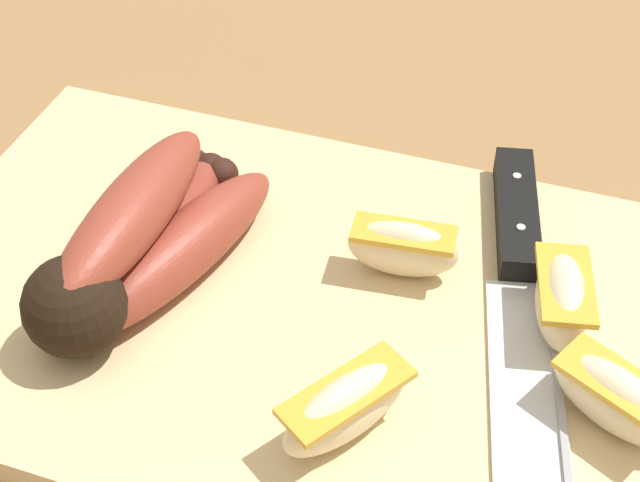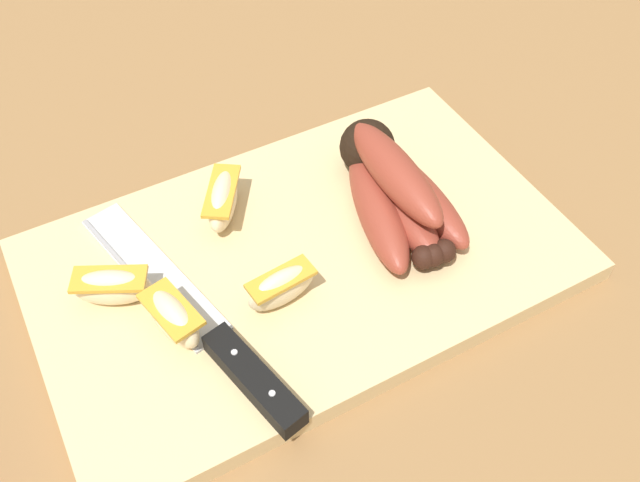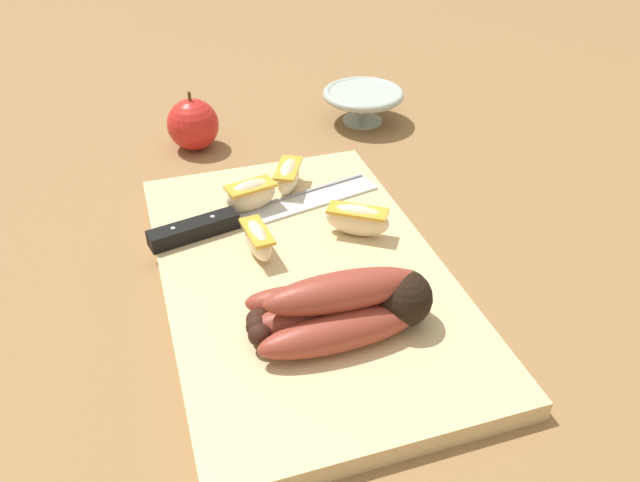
{
  "view_description": "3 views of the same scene",
  "coord_description": "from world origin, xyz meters",
  "views": [
    {
      "loc": [
        -0.1,
        0.32,
        0.39
      ],
      "look_at": [
        0.01,
        -0.01,
        0.06
      ],
      "focal_mm": 52.49,
      "sensor_mm": 36.0,
      "label": 1
    },
    {
      "loc": [
        -0.15,
        -0.34,
        0.48
      ],
      "look_at": [
        0.02,
        -0.02,
        0.05
      ],
      "focal_mm": 38.91,
      "sensor_mm": 36.0,
      "label": 2
    },
    {
      "loc": [
        0.51,
        -0.14,
        0.42
      ],
      "look_at": [
        0.02,
        0.02,
        0.05
      ],
      "focal_mm": 36.11,
      "sensor_mm": 36.0,
      "label": 3
    }
  ],
  "objects": [
    {
      "name": "apple_wedge_middle",
      "position": [
        -0.11,
        -0.02,
        0.04
      ],
      "size": [
        0.04,
        0.06,
        0.04
      ],
      "color": "beige",
      "rests_on": "cutting_board"
    },
    {
      "name": "cutting_board",
      "position": [
        0.02,
        -0.0,
        0.01
      ],
      "size": [
        0.46,
        0.28,
        0.02
      ],
      "primitive_type": "cube",
      "color": "#DBBC84",
      "rests_on": "ground_plane"
    },
    {
      "name": "banana_bunch",
      "position": [
        0.11,
        0.01,
        0.04
      ],
      "size": [
        0.1,
        0.17,
        0.06
      ],
      "color": "black",
      "rests_on": "cutting_board"
    },
    {
      "name": "chefs_knife",
      "position": [
        -0.09,
        -0.05,
        0.03
      ],
      "size": [
        0.09,
        0.28,
        0.02
      ],
      "color": "silver",
      "rests_on": "cutting_board"
    },
    {
      "name": "apple_wedge_extra",
      "position": [
        -0.03,
        0.07,
        0.04
      ],
      "size": [
        0.06,
        0.07,
        0.04
      ],
      "color": "beige",
      "rests_on": "cutting_board"
    },
    {
      "name": "apple_wedge_far",
      "position": [
        -0.14,
        0.03,
        0.04
      ],
      "size": [
        0.07,
        0.05,
        0.03
      ],
      "color": "beige",
      "rests_on": "cutting_board"
    },
    {
      "name": "ground_plane",
      "position": [
        0.0,
        0.0,
        0.0
      ],
      "size": [
        6.0,
        6.0,
        0.0
      ],
      "primitive_type": "plane",
      "color": "olive"
    },
    {
      "name": "apple_wedge_near",
      "position": [
        -0.02,
        -0.04,
        0.04
      ],
      "size": [
        0.06,
        0.03,
        0.04
      ],
      "color": "beige",
      "rests_on": "cutting_board"
    }
  ]
}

